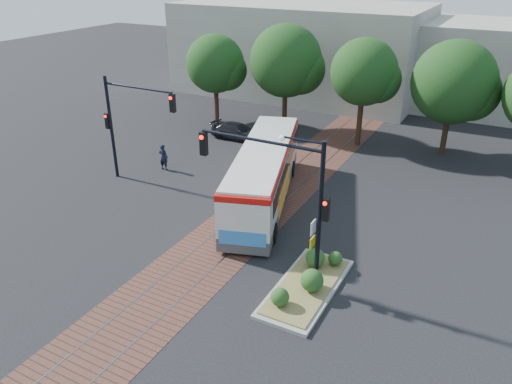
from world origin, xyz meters
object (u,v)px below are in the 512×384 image
signal_pole_main (290,188)px  officer (163,157)px  city_bus (264,172)px  signal_pole_left (125,116)px  traffic_island (308,281)px  parked_car (237,131)px

signal_pole_main → officer: 13.88m
city_bus → signal_pole_left: (-8.08, -1.21, 2.17)m
traffic_island → officer: size_ratio=3.19×
traffic_island → parked_car: parked_car is taller
city_bus → officer: (-7.38, 0.95, -0.88)m
city_bus → officer: size_ratio=7.06×
signal_pole_main → signal_pole_left: signal_pole_main is taller
traffic_island → parked_car: 18.02m
traffic_island → signal_pole_left: bearing=159.6°
signal_pole_left → parked_car: bearing=78.3°
signal_pole_main → parked_car: 17.72m
parked_car → traffic_island: bearing=-141.9°
signal_pole_main → signal_pole_left: 13.14m
signal_pole_left → traffic_island: bearing=-20.4°
signal_pole_main → officer: signal_pole_main is taller
city_bus → signal_pole_main: 7.71m
traffic_island → signal_pole_left: (-13.19, 4.89, 3.54)m
officer → parked_car: 7.08m
traffic_island → signal_pole_main: signal_pole_main is taller
traffic_island → signal_pole_left: size_ratio=0.87×
parked_car → officer: bearing=169.6°
city_bus → parked_car: (-6.19, 7.93, -1.12)m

